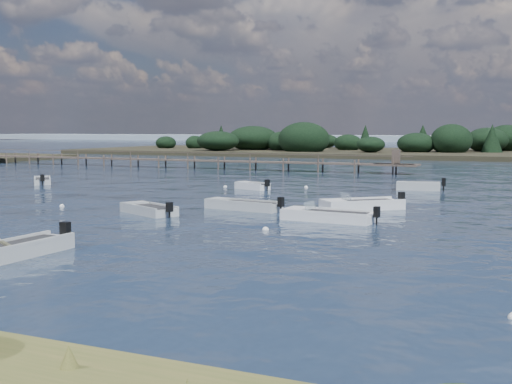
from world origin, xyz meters
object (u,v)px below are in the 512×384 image
at_px(dinghy_extra_b, 13,253).
at_px(dinghy_mid_white_a, 328,218).
at_px(dinghy_extra_a, 243,207).
at_px(jetty, 191,160).
at_px(tender_far_grey, 42,182).
at_px(dinghy_mid_white_b, 362,207).
at_px(tender_far_white, 252,187).
at_px(dinghy_mid_grey, 149,211).
at_px(tender_far_grey_b, 418,188).

distance_m(dinghy_extra_b, dinghy_mid_white_a, 16.56).
relative_size(dinghy_extra_a, jetty, 0.08).
bearing_deg(tender_far_grey, dinghy_mid_white_b, -11.89).
distance_m(dinghy_extra_b, jetty, 56.46).
height_order(tender_far_white, jetty, jetty).
distance_m(dinghy_mid_white_b, dinghy_extra_a, 7.32).
relative_size(dinghy_extra_b, dinghy_mid_white_b, 1.14).
height_order(dinghy_extra_b, dinghy_mid_grey, dinghy_extra_b).
bearing_deg(dinghy_mid_white_b, dinghy_mid_white_a, -94.35).
distance_m(tender_far_grey, jetty, 25.53).
xyz_separation_m(dinghy_mid_white_a, tender_far_white, (-11.12, 14.86, 0.00)).
height_order(dinghy_extra_a, tender_far_grey_b, tender_far_grey_b).
bearing_deg(dinghy_mid_white_a, dinghy_mid_white_b, 85.65).
relative_size(tender_far_grey, dinghy_extra_a, 0.64).
relative_size(dinghy_mid_white_a, dinghy_extra_a, 1.00).
height_order(tender_far_grey, jetty, jetty).
height_order(tender_far_grey, dinghy_mid_grey, tender_far_grey).
distance_m(dinghy_mid_white_b, tender_far_white, 14.81).
bearing_deg(tender_far_grey, tender_far_grey_b, 13.18).
xyz_separation_m(dinghy_mid_grey, jetty, (-19.38, 39.15, 0.83)).
height_order(dinghy_mid_white_a, dinghy_extra_a, dinghy_mid_white_a).
height_order(dinghy_extra_b, dinghy_mid_white_b, dinghy_mid_white_b).
relative_size(tender_far_grey, dinghy_mid_grey, 0.79).
relative_size(dinghy_extra_b, dinghy_extra_a, 1.07).
height_order(tender_far_grey, dinghy_extra_a, tender_far_grey).
relative_size(tender_far_grey_b, tender_far_white, 1.15).
xyz_separation_m(dinghy_extra_b, tender_far_grey_b, (9.52, 34.14, 0.01)).
distance_m(tender_far_white, jetty, 29.47).
bearing_deg(dinghy_mid_grey, tender_far_grey, 146.09).
relative_size(dinghy_mid_white_b, tender_far_white, 1.46).
height_order(dinghy_extra_b, tender_far_white, dinghy_extra_b).
height_order(dinghy_mid_grey, tender_far_grey_b, tender_far_grey_b).
bearing_deg(jetty, dinghy_mid_grey, -63.67).
xyz_separation_m(tender_far_grey, jetty, (0.94, 25.50, 0.81)).
bearing_deg(dinghy_mid_grey, dinghy_mid_white_a, 8.29).
relative_size(tender_far_grey, jetty, 0.05).
xyz_separation_m(dinghy_extra_b, dinghy_mid_white_b, (8.48, 20.04, -0.00)).
height_order(dinghy_extra_b, jetty, jetty).
distance_m(dinghy_mid_white_a, tender_far_white, 18.56).
relative_size(dinghy_mid_white_b, tender_far_grey, 1.44).
distance_m(dinghy_extra_a, jetty, 42.35).
xyz_separation_m(dinghy_mid_white_a, tender_far_grey_b, (1.46, 19.68, 0.03)).
xyz_separation_m(dinghy_mid_white_b, dinghy_extra_a, (-6.63, -3.10, -0.01)).
bearing_deg(jetty, tender_far_grey, -92.10).
height_order(dinghy_extra_b, tender_far_grey, dinghy_extra_b).
bearing_deg(dinghy_extra_b, dinghy_mid_grey, 100.34).
bearing_deg(dinghy_mid_grey, dinghy_mid_white_b, 33.18).
xyz_separation_m(dinghy_mid_white_b, jetty, (-30.22, 32.06, 0.81)).
xyz_separation_m(tender_far_white, jetty, (-18.68, 22.78, 0.82)).
distance_m(tender_far_grey_b, jetty, 36.06).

